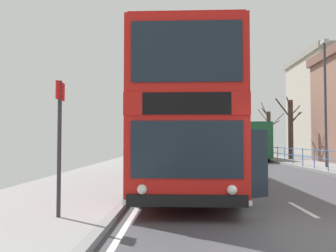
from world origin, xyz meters
TOP-DOWN VIEW (x-y plane):
  - ground at (-0.72, -0.00)m, footprint 15.80×140.00m
  - double_decker_bus_main at (-2.71, 6.45)m, footprint 3.24×11.10m
  - background_bus_far_lane at (2.90, 25.85)m, footprint 2.77×9.70m
  - pedestrian_railing_far_kerb at (4.45, 15.65)m, footprint 0.05×33.08m
  - bus_stop_sign_near at (-5.30, 0.89)m, footprint 0.08×0.44m
  - street_lamp_far_side at (5.50, 14.80)m, footprint 0.28×0.60m
  - bare_tree_far_01 at (6.49, 31.99)m, footprint 2.81×1.12m
  - bare_tree_far_02 at (6.28, 23.90)m, footprint 2.39×3.04m

SIDE VIEW (x-z plane):
  - ground at x=-0.72m, z-range -0.06..0.14m
  - pedestrian_railing_far_kerb at x=4.45m, z-range 0.32..1.38m
  - background_bus_far_lane at x=2.90m, z-range 0.14..3.25m
  - bus_stop_sign_near at x=-5.30m, z-range 0.45..3.13m
  - double_decker_bus_main at x=-2.71m, z-range 0.10..4.43m
  - bare_tree_far_01 at x=6.49m, z-range -0.22..5.27m
  - bare_tree_far_02 at x=6.28m, z-range 0.20..5.27m
  - street_lamp_far_side at x=5.50m, z-range 0.74..8.09m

